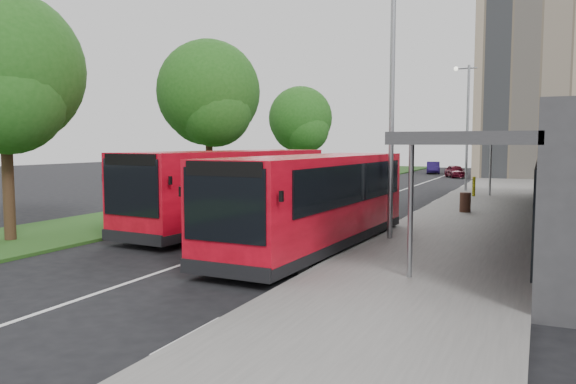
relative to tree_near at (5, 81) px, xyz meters
name	(u,v)px	position (x,y,z in m)	size (l,w,h in m)	color
ground	(246,243)	(7.01, 2.95, -5.18)	(120.00, 120.00, 0.00)	black
pavement	(493,195)	(13.01, 22.95, -5.10)	(5.00, 80.00, 0.15)	slate
grass_verge	(295,188)	(0.01, 22.95, -5.13)	(5.00, 80.00, 0.10)	#234E19
lane_centre_line	(373,200)	(7.01, 17.95, -5.17)	(0.12, 70.00, 0.01)	silver
kerb_dashes	(444,196)	(10.31, 21.95, -5.17)	(0.12, 56.00, 0.01)	silver
tree_near	(5,81)	(0.00, 0.00, 0.00)	(4.99, 4.99, 8.02)	#362415
tree_mid	(209,99)	(0.00, 12.00, 0.28)	(5.25, 5.25, 8.44)	#362415
tree_far	(301,123)	(0.00, 24.00, -0.53)	(4.50, 4.50, 7.20)	#362415
lamp_post_near	(389,95)	(11.13, 4.95, -0.46)	(1.44, 0.28, 8.00)	gray
lamp_post_far	(466,119)	(11.13, 24.95, -0.46)	(1.44, 0.28, 8.00)	gray
bus_main	(315,202)	(9.45, 2.87, -3.72)	(3.00, 10.12, 2.83)	red
bus_second	(232,189)	(5.02, 5.54, -3.68)	(3.59, 10.49, 2.92)	red
litter_bin	(465,202)	(12.57, 13.14, -4.59)	(0.48, 0.48, 0.86)	#3B2218
bollard	(474,186)	(12.10, 21.11, -4.46)	(0.18, 0.18, 1.12)	yellow
car_near	(456,171)	(8.38, 41.23, -4.59)	(1.39, 3.45, 1.18)	#550C1B
car_far	(433,168)	(5.23, 47.59, -4.55)	(1.31, 3.77, 1.24)	navy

